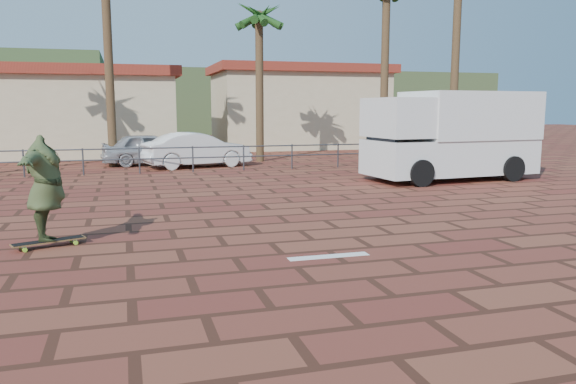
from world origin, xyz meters
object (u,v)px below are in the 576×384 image
object	(u,v)px
skateboarder	(45,188)
car_white	(197,150)
car_silver	(150,149)
campervan	(452,134)
longboard	(49,242)

from	to	relation	value
skateboarder	car_white	size ratio (longest dim) A/B	0.53
skateboarder	car_silver	size ratio (longest dim) A/B	0.57
car_silver	car_white	size ratio (longest dim) A/B	0.93
campervan	car_white	bearing A→B (deg)	135.43
longboard	skateboarder	bearing A→B (deg)	-35.24
longboard	skateboarder	xyz separation A→B (m)	(0.00, -0.00, 0.96)
longboard	car_white	distance (m)	13.66
skateboarder	car_white	bearing A→B (deg)	-14.40
skateboarder	car_silver	xyz separation A→B (m)	(2.43, 14.44, -0.37)
campervan	car_silver	distance (m)	12.67
longboard	car_white	bearing A→B (deg)	50.57
car_white	skateboarder	bearing A→B (deg)	148.33
car_silver	car_white	distance (m)	2.36
longboard	car_silver	bearing A→B (deg)	59.26
skateboarder	campervan	xyz separation A→B (m)	(12.17, 6.40, 0.51)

